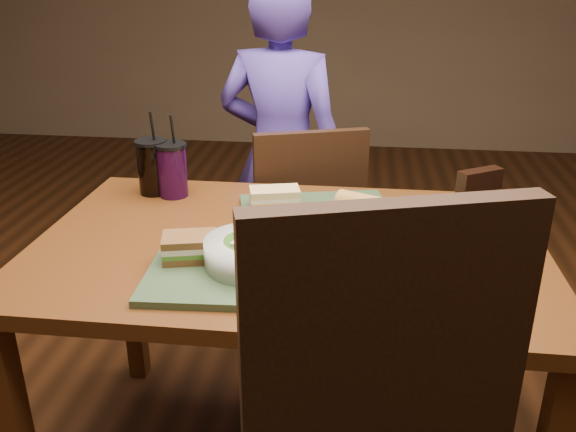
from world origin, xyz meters
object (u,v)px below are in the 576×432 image
Objects in this scene: diner at (281,158)px; salad_bowl at (251,251)px; tray_near at (240,272)px; baguette_far at (361,205)px; tray_far at (317,215)px; dining_table at (288,272)px; soup_bowl at (468,267)px; chip_bag at (477,199)px; cup_berry at (172,170)px; baguette_near at (309,292)px; chair_far at (312,231)px; sandwich_far at (275,198)px; cup_cola at (153,167)px; sandwich_near at (190,247)px.

diner is 1.04m from salad_bowl.
baguette_far is at bearing 51.71° from tray_near.
tray_near is at bearing -112.30° from tray_far.
dining_table is 6.82× the size of soup_bowl.
chip_bag is (0.62, -0.71, 0.13)m from diner.
cup_berry is (-0.45, 0.12, 0.07)m from tray_far.
baguette_near is at bearing 112.34° from diner.
chair_far is at bearing 40.56° from cup_berry.
tray_far reaches higher than dining_table.
sandwich_far is (-0.07, -0.44, 0.30)m from chair_far.
soup_bowl is at bearing -62.11° from chair_far.
tray_far is 1.61× the size of cup_cola.
chair_far is at bearing 94.18° from baguette_near.
baguette_near is at bearing -162.00° from chip_bag.
salad_bowl reaches higher than baguette_near.
tray_far is at bearing 117.68° from diner.
tray_near is at bearing -93.67° from sandwich_far.
chip_bag is at bearing 78.43° from soup_bowl.
soup_bowl is 0.59m from sandwich_far.
dining_table is 0.93× the size of diner.
sandwich_far is at bearing 89.50° from salad_bowl.
chair_far is 0.87m from sandwich_near.
dining_table is 0.20m from tray_far.
cup_cola is at bearing 146.54° from dining_table.
baguette_near is at bearing -30.78° from sandwich_near.
soup_bowl is at bearing 2.57° from salad_bowl.
chip_bag is (0.41, 0.49, 0.03)m from baguette_near.
sandwich_near reaches higher than soup_bowl.
salad_bowl reaches higher than soup_bowl.
tray_near is 0.22m from baguette_near.
chair_far is 6.29× the size of sandwich_near.
sandwich_near reaches higher than tray_far.
cup_berry is at bearing 122.08° from tray_near.
tray_far is at bearing -15.20° from cup_berry.
baguette_far is 0.51× the size of cup_cola.
chair_far is 2.14× the size of tray_near.
cup_cola reaches higher than sandwich_near.
sandwich_far is 1.22× the size of baguette_near.
sandwich_near is (-0.27, -0.32, 0.04)m from tray_far.
cup_cola is at bearing 138.67° from chip_bag.
cup_berry is (-0.47, 0.62, 0.03)m from baguette_near.
cup_berry is at bearing 125.10° from salad_bowl.
dining_table is 0.24m from tray_near.
baguette_far is 0.59m from cup_berry.
baguette_far is (0.25, 0.32, -0.00)m from salad_bowl.
diner reaches higher than cup_cola.
chair_far reaches higher than dining_table.
cup_cola is at bearing 130.14° from baguette_near.
baguette_near is (0.17, -0.14, 0.04)m from tray_near.
chair_far reaches higher than tray_near.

